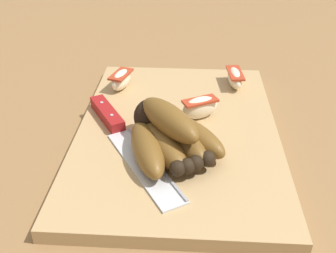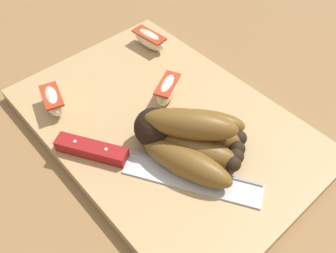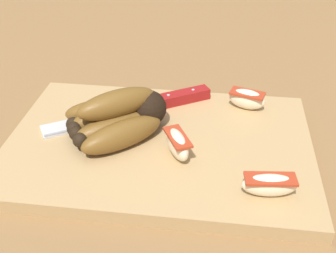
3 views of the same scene
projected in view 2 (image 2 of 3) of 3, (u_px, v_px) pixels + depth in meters
name	position (u px, v px, depth m)	size (l,w,h in m)	color
ground_plane	(163.00, 136.00, 0.53)	(6.00, 6.00, 0.00)	olive
cutting_board	(165.00, 125.00, 0.53)	(0.44, 0.30, 0.02)	tan
banana_bunch	(188.00, 138.00, 0.47)	(0.16, 0.15, 0.07)	black
chefs_knife	(125.00, 159.00, 0.47)	(0.25, 0.17, 0.02)	silver
apple_wedge_near	(53.00, 100.00, 0.53)	(0.06, 0.04, 0.03)	#F4E5C1
apple_wedge_middle	(149.00, 39.00, 0.63)	(0.07, 0.03, 0.03)	#F4E5C1
apple_wedge_far	(167.00, 90.00, 0.54)	(0.05, 0.06, 0.04)	#F4E5C1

